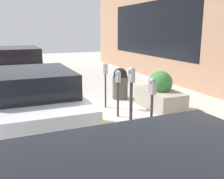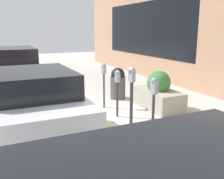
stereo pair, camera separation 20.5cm
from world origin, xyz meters
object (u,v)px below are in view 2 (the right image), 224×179
(parking_meter_second, at_px, (132,87))
(parking_meter_middle, at_px, (117,84))
(planter_box, at_px, (158,94))
(trash_bin, at_px, (118,83))
(parked_car_middle, at_px, (31,101))
(parking_meter_fourth, at_px, (104,76))
(parking_meter_nearest, at_px, (154,96))
(parked_car_rear, at_px, (13,66))

(parking_meter_second, bearing_deg, parking_meter_middle, -2.17)
(planter_box, bearing_deg, trash_bin, 22.19)
(parked_car_middle, height_order, trash_bin, parked_car_middle)
(parking_meter_middle, xyz_separation_m, parking_meter_fourth, (0.92, -0.00, 0.06))
(trash_bin, bearing_deg, parking_meter_nearest, 165.70)
(trash_bin, bearing_deg, parking_meter_fourth, 133.01)
(parking_meter_second, height_order, parking_meter_fourth, parking_meter_second)
(parking_meter_middle, xyz_separation_m, parked_car_rear, (5.19, 2.18, -0.08))
(planter_box, relative_size, trash_bin, 1.54)
(parking_meter_nearest, bearing_deg, parking_meter_middle, -1.46)
(parking_meter_middle, height_order, parking_meter_fourth, parking_meter_fourth)
(parking_meter_second, bearing_deg, trash_bin, -19.03)
(parking_meter_fourth, bearing_deg, parking_meter_nearest, 178.97)
(planter_box, xyz_separation_m, trash_bin, (1.50, 0.61, 0.09))
(parked_car_middle, height_order, parked_car_rear, parked_car_rear)
(parked_car_middle, distance_m, trash_bin, 3.67)
(trash_bin, bearing_deg, planter_box, -157.81)
(parking_meter_middle, bearing_deg, parking_meter_fourth, -0.18)
(parking_meter_nearest, distance_m, parked_car_middle, 2.67)
(parking_meter_middle, distance_m, parked_car_rear, 5.63)
(parking_meter_second, distance_m, parked_car_rear, 6.39)
(parking_meter_middle, distance_m, parked_car_middle, 2.26)
(parking_meter_nearest, height_order, parking_meter_fourth, parking_meter_nearest)
(parking_meter_middle, distance_m, planter_box, 1.54)
(parking_meter_middle, bearing_deg, parking_meter_nearest, 178.54)
(parking_meter_fourth, distance_m, trash_bin, 1.23)
(parking_meter_second, distance_m, trash_bin, 2.72)
(parking_meter_middle, distance_m, trash_bin, 1.94)
(parking_meter_middle, height_order, parked_car_middle, parked_car_middle)
(parking_meter_fourth, xyz_separation_m, parked_car_middle, (-1.20, 2.24, -0.21))
(parking_meter_nearest, xyz_separation_m, parked_car_middle, (1.50, 2.20, -0.23))
(parking_meter_fourth, bearing_deg, parking_meter_second, 178.88)
(parking_meter_second, relative_size, parked_car_rear, 0.32)
(parked_car_rear, bearing_deg, parking_meter_fourth, -152.74)
(parking_meter_fourth, xyz_separation_m, parked_car_rear, (4.27, 2.18, -0.14))
(parking_meter_fourth, relative_size, planter_box, 0.83)
(parking_meter_nearest, distance_m, parking_meter_fourth, 2.70)
(trash_bin, bearing_deg, parking_meter_second, 160.97)
(parked_car_middle, bearing_deg, parking_meter_middle, -82.75)
(parking_meter_second, height_order, parking_meter_middle, parking_meter_second)
(parking_meter_second, xyz_separation_m, parking_meter_middle, (0.83, -0.03, -0.09))
(parked_car_middle, xyz_separation_m, trash_bin, (1.98, -3.08, -0.23))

